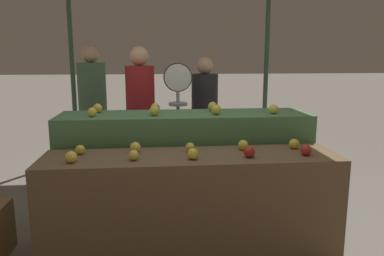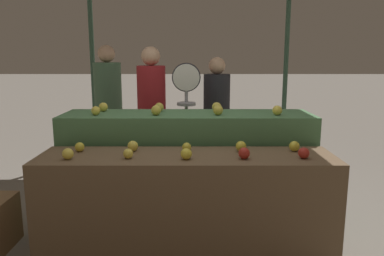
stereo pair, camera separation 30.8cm
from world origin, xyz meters
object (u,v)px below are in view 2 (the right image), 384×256
object	(u,v)px
person_customer_left	(217,111)
person_customer_right	(109,100)
produce_scale	(187,100)
person_vendor_at_scale	(152,107)

from	to	relation	value
person_customer_left	person_customer_right	xyz separation A→B (m)	(-1.40, 0.38, 0.09)
produce_scale	person_vendor_at_scale	distance (m)	0.56
produce_scale	person_vendor_at_scale	world-z (taller)	person_vendor_at_scale
person_customer_left	person_customer_right	size ratio (longest dim) A/B	0.91
person_vendor_at_scale	person_customer_left	bearing A→B (deg)	-158.23
person_vendor_at_scale	person_customer_left	distance (m)	0.80
produce_scale	person_customer_left	world-z (taller)	person_customer_left
person_vendor_at_scale	person_customer_right	world-z (taller)	person_customer_right
produce_scale	person_vendor_at_scale	size ratio (longest dim) A/B	0.89
person_vendor_at_scale	person_customer_right	distance (m)	0.84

